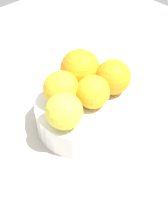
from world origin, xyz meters
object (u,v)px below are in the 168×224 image
at_px(orange_in_bowl_1, 80,69).
at_px(orange_in_bowl_4, 113,77).
at_px(fruit_bowl, 84,114).
at_px(orange_in_bowl_2, 64,111).
at_px(orange_in_bowl_0, 93,92).
at_px(orange_in_bowl_3, 61,89).

xyz_separation_m(orange_in_bowl_1, orange_in_bowl_4, (-0.06, -0.03, -0.00)).
bearing_deg(fruit_bowl, orange_in_bowl_2, 105.12).
xyz_separation_m(orange_in_bowl_2, orange_in_bowl_4, (0.01, -0.13, 0.00)).
height_order(orange_in_bowl_2, orange_in_bowl_4, orange_in_bowl_4).
height_order(orange_in_bowl_0, orange_in_bowl_3, orange_in_bowl_3).
bearing_deg(orange_in_bowl_3, orange_in_bowl_4, -114.12).
height_order(orange_in_bowl_3, orange_in_bowl_4, orange_in_bowl_4).
distance_m(orange_in_bowl_1, orange_in_bowl_3, 0.06).
relative_size(orange_in_bowl_1, orange_in_bowl_3, 1.16).
height_order(orange_in_bowl_0, orange_in_bowl_1, orange_in_bowl_1).
height_order(orange_in_bowl_0, orange_in_bowl_4, orange_in_bowl_4).
height_order(fruit_bowl, orange_in_bowl_1, orange_in_bowl_1).
bearing_deg(orange_in_bowl_2, fruit_bowl, -74.88).
distance_m(orange_in_bowl_0, orange_in_bowl_4, 0.06).
relative_size(orange_in_bowl_1, orange_in_bowl_2, 1.19).
relative_size(orange_in_bowl_2, orange_in_bowl_3, 0.98).
xyz_separation_m(orange_in_bowl_0, orange_in_bowl_4, (0.00, -0.06, 0.00)).
relative_size(orange_in_bowl_1, orange_in_bowl_4, 1.14).
distance_m(orange_in_bowl_3, orange_in_bowl_4, 0.10).
distance_m(fruit_bowl, orange_in_bowl_1, 0.09).
distance_m(orange_in_bowl_1, orange_in_bowl_4, 0.06).
relative_size(orange_in_bowl_3, orange_in_bowl_4, 0.98).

